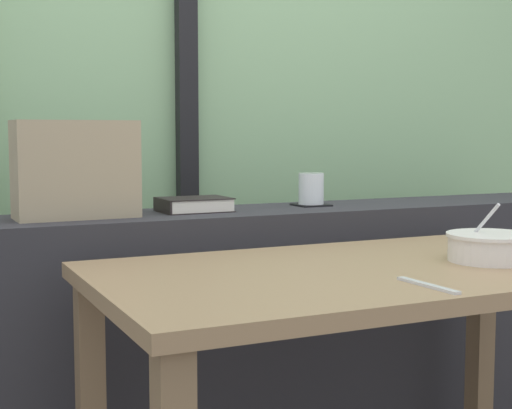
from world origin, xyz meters
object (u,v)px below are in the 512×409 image
juice_glass (311,190)px  coaster_square (311,205)px  throw_pillow (76,169)px  soup_bowl (490,247)px  closed_book (194,205)px  breakfast_table (374,311)px  fork_utensil (428,285)px

juice_glass → coaster_square: bearing=0.0°
throw_pillow → soup_bowl: size_ratio=1.55×
juice_glass → soup_bowl: size_ratio=0.47×
coaster_square → soup_bowl: bearing=-82.9°
closed_book → throw_pillow: 0.36m
breakfast_table → coaster_square: bearing=73.3°
coaster_square → fork_utensil: size_ratio=0.59×
throw_pillow → breakfast_table: bearing=-48.0°
closed_book → soup_bowl: bearing=-55.3°
fork_utensil → juice_glass: bearing=72.4°
throw_pillow → soup_bowl: throw_pillow is taller
fork_utensil → closed_book: bearing=97.7°
coaster_square → juice_glass: 0.05m
closed_book → throw_pillow: bearing=-176.3°
breakfast_table → soup_bowl: soup_bowl is taller
juice_glass → closed_book: (-0.39, -0.01, -0.03)m
throw_pillow → fork_utensil: (0.50, -0.85, -0.20)m
breakfast_table → closed_book: (-0.20, 0.63, 0.20)m
closed_book → fork_utensil: size_ratio=1.19×
breakfast_table → coaster_square: (0.19, 0.64, 0.18)m
coaster_square → fork_utensil: coaster_square is taller
throw_pillow → juice_glass: bearing=2.4°
juice_glass → throw_pillow: size_ratio=0.31×
throw_pillow → soup_bowl: (0.82, -0.67, -0.17)m
throw_pillow → coaster_square: bearing=2.4°
breakfast_table → closed_book: closed_book is taller
closed_book → throw_pillow: (-0.34, -0.02, 0.11)m
closed_book → soup_bowl: 0.85m
soup_bowl → throw_pillow: bearing=140.8°
closed_book → soup_bowl: soup_bowl is taller
juice_glass → soup_bowl: 0.71m
closed_book → fork_utensil: bearing=-79.5°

